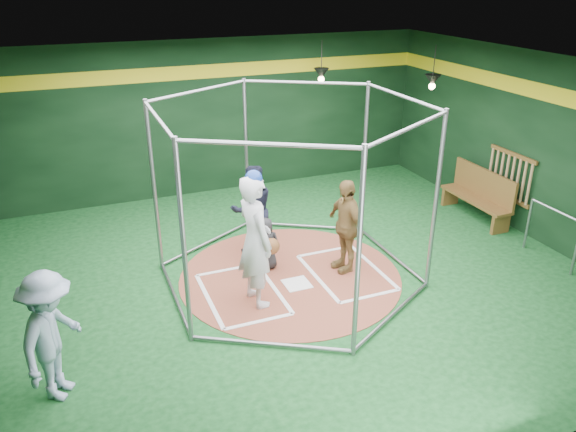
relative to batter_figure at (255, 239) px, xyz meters
name	(u,v)px	position (x,y,z in m)	size (l,w,h in m)	color
room_shell	(290,181)	(0.79, 0.53, 0.66)	(10.10, 9.10, 3.53)	#0D3D17
clay_disc	(290,276)	(0.79, 0.53, -1.09)	(3.80, 3.80, 0.01)	brown
home_plate	(297,284)	(0.79, 0.23, -1.08)	(0.43, 0.43, 0.01)	white
batter_box_left	(242,294)	(-0.16, 0.28, -1.08)	(1.17, 1.77, 0.01)	white
batter_box_right	(346,272)	(1.74, 0.28, -1.08)	(1.17, 1.77, 0.01)	white
batting_cage	(290,196)	(0.79, 0.53, 0.40)	(4.05, 4.67, 3.00)	gray
bat_rack	(509,176)	(5.72, 0.93, -0.05)	(0.07, 1.25, 0.98)	brown
pendant_lamp_near	(321,74)	(2.99, 4.13, 1.64)	(0.34, 0.34, 0.90)	black
pendant_lamp_far	(433,80)	(4.79, 2.53, 1.64)	(0.34, 0.34, 0.90)	black
batter_figure	(255,239)	(0.00, 0.00, 0.00)	(0.61, 0.84, 2.20)	silver
visitor_leopard	(345,226)	(1.77, 0.42, -0.25)	(0.97, 0.40, 1.66)	#A38046
catcher_figure	(267,244)	(0.52, 0.92, -0.60)	(0.50, 0.57, 0.94)	black
umpire	(253,209)	(0.51, 1.65, -0.24)	(0.82, 0.64, 1.68)	black
bystander_blue	(52,336)	(-2.94, -1.10, -0.24)	(1.11, 0.64, 1.71)	#98ADCA
dugout_bench	(479,194)	(5.42, 1.38, -0.55)	(0.43, 1.82, 1.06)	brown
steel_railing	(553,227)	(5.34, -0.67, -0.42)	(0.05, 1.17, 1.01)	gray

